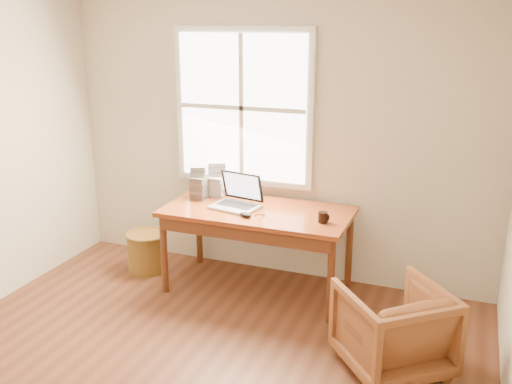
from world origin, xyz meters
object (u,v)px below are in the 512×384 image
at_px(wicker_stool, 147,252).
at_px(armchair, 393,329).
at_px(laptop, 235,193).
at_px(desk, 258,212).
at_px(coffee_mug, 323,217).
at_px(cd_stack_a, 217,178).

bearing_deg(wicker_stool, armchair, -18.35).
bearing_deg(wicker_stool, laptop, -2.59).
relative_size(desk, wicker_stool, 4.37).
bearing_deg(armchair, coffee_mug, -84.41).
distance_m(armchair, coffee_mug, 1.09).
relative_size(wicker_stool, cd_stack_a, 1.20).
bearing_deg(coffee_mug, laptop, -171.51).
height_order(laptop, cd_stack_a, cd_stack_a).
relative_size(armchair, cd_stack_a, 2.20).
xyz_separation_m(wicker_stool, laptop, (0.93, -0.04, 0.70)).
bearing_deg(armchair, laptop, -66.48).
xyz_separation_m(armchair, laptop, (-1.48, 0.76, 0.58)).
xyz_separation_m(laptop, coffee_mug, (0.80, -0.07, -0.09)).
height_order(desk, armchair, desk).
xyz_separation_m(laptop, cd_stack_a, (-0.32, 0.34, 0.01)).
height_order(armchair, wicker_stool, armchair).
xyz_separation_m(desk, armchair, (1.29, -0.80, -0.42)).
relative_size(desk, laptop, 4.14).
xyz_separation_m(desk, laptop, (-0.20, -0.04, 0.16)).
bearing_deg(coffee_mug, armchair, -31.32).
height_order(desk, wicker_stool, desk).
xyz_separation_m(coffee_mug, cd_stack_a, (-1.12, 0.41, 0.11)).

